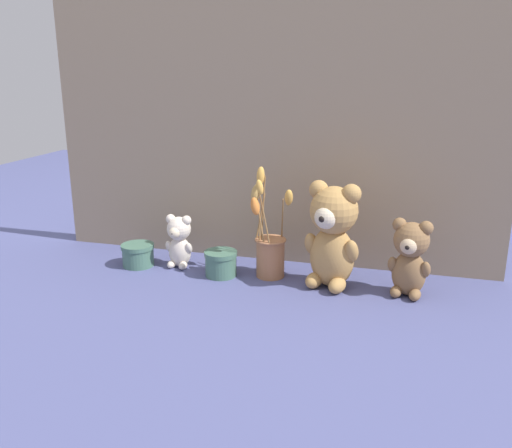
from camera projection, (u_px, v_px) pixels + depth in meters
ground_plane at (254, 278)px, 1.55m from camera, size 4.00×4.00×0.00m
backdrop_wall at (269, 133)px, 1.60m from camera, size 1.37×0.02×0.79m
teddy_bear_large at (332, 233)px, 1.45m from camera, size 0.16×0.15×0.29m
teddy_bear_medium at (410, 257)px, 1.40m from camera, size 0.12×0.10×0.21m
teddy_bear_small at (179, 240)px, 1.61m from camera, size 0.09×0.08×0.16m
flower_vase at (269, 247)px, 1.54m from camera, size 0.13×0.11×0.32m
decorative_tin_tall at (139, 254)px, 1.64m from camera, size 0.10×0.10×0.07m
decorative_tin_short at (221, 263)px, 1.56m from camera, size 0.10×0.10×0.07m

